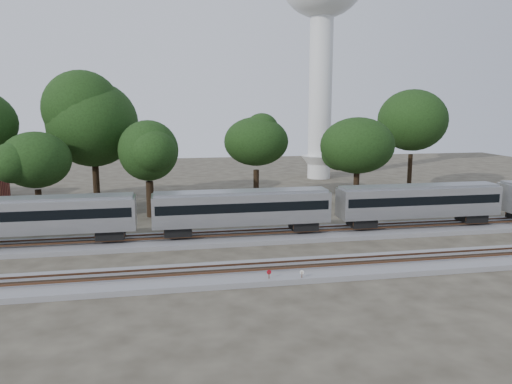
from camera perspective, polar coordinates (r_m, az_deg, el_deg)
ground at (r=40.33m, az=-5.63°, el=-7.87°), size 160.00×160.00×0.00m
track_far at (r=46.01m, az=-6.31°, el=-5.38°), size 160.00×5.00×0.73m
track_near at (r=36.48m, az=-5.06°, el=-9.46°), size 160.00×5.00×0.73m
train at (r=51.59m, az=18.22°, el=-0.92°), size 119.98×2.91×4.30m
switch_stand_red at (r=35.02m, az=1.50°, el=-9.47°), size 0.33×0.08×1.04m
switch_stand_white at (r=35.35m, az=5.27°, el=-9.41°), size 0.30×0.12×0.95m
switch_lever at (r=36.60m, az=7.55°, el=-9.53°), size 0.55×0.39×0.30m
water_tower at (r=86.60m, az=7.57°, el=20.17°), size 13.58×13.58×37.60m
tree_2 at (r=56.11m, az=-23.86°, el=3.35°), size 6.84×6.84×9.64m
tree_3 at (r=62.93m, az=-18.13°, el=7.40°), size 10.25×10.25×14.45m
tree_4 at (r=55.86m, az=-12.20°, el=4.63°), size 7.51×7.51×10.59m
tree_5 at (r=62.94m, az=0.02°, el=5.78°), size 7.91×7.91×11.15m
tree_6 at (r=62.08m, az=11.54°, el=5.21°), size 7.57×7.57×10.67m
tree_7 at (r=72.98m, az=17.44°, el=7.82°), size 10.39×10.39×14.65m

